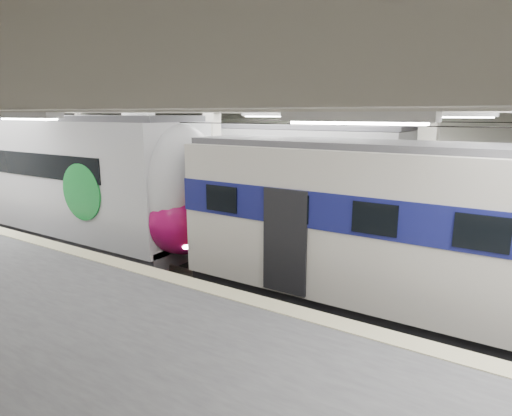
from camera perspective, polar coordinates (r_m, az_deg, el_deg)
The scene contains 4 objects.
station_hall at distance 11.57m, azimuth -8.62°, elevation 3.72°, with size 36.00×24.00×5.75m.
modern_emu at distance 18.47m, azimuth -22.84°, elevation 3.51°, with size 15.47×3.19×4.91m.
older_rer at distance 10.81m, azimuth 22.78°, elevation -3.05°, with size 13.04×2.88×4.32m.
far_train at distance 19.31m, azimuth -1.56°, elevation 4.65°, with size 14.30×3.12×4.54m.
Camera 1 is at (7.55, -10.33, 4.98)m, focal length 30.00 mm.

